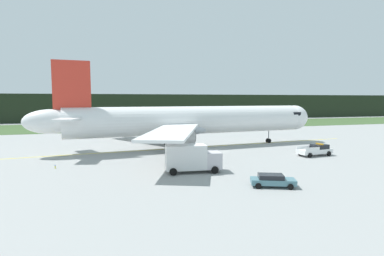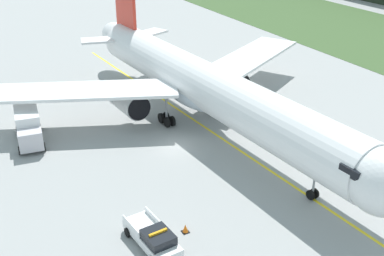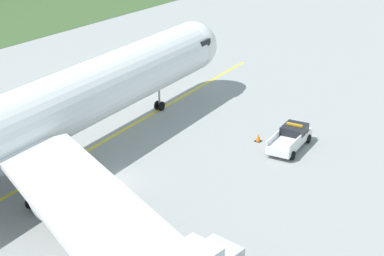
% 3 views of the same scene
% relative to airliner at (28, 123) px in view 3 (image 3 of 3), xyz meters
% --- Properties ---
extents(ground, '(320.00, 320.00, 0.00)m').
position_rel_airliner_xyz_m(ground, '(3.30, -5.08, -4.95)').
color(ground, '#939594').
extents(taxiway_centerline_main, '(71.40, 6.21, 0.01)m').
position_rel_airliner_xyz_m(taxiway_centerline_main, '(0.74, 0.06, -4.95)').
color(taxiway_centerline_main, yellow).
rests_on(taxiway_centerline_main, ground).
extents(airliner, '(54.48, 45.17, 15.15)m').
position_rel_airliner_xyz_m(airliner, '(0.00, 0.00, 0.00)').
color(airliner, white).
rests_on(airliner, ground).
extents(ops_pickup_truck, '(5.97, 2.87, 1.94)m').
position_rel_airliner_xyz_m(ops_pickup_truck, '(17.33, -13.47, -4.05)').
color(ops_pickup_truck, white).
rests_on(ops_pickup_truck, ground).
extents(apron_cone, '(0.58, 0.58, 0.73)m').
position_rel_airliner_xyz_m(apron_cone, '(16.83, -10.54, -4.60)').
color(apron_cone, black).
rests_on(apron_cone, ground).
extents(taxiway_edge_light_east, '(0.12, 0.12, 0.36)m').
position_rel_airliner_xyz_m(taxiway_edge_light_east, '(21.60, -11.72, -4.75)').
color(taxiway_edge_light_east, yellow).
rests_on(taxiway_edge_light_east, ground).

